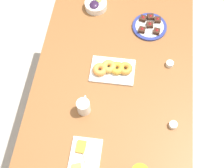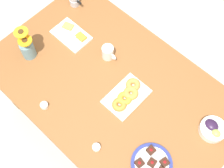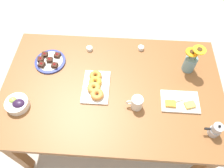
{
  "view_description": "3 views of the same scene",
  "coord_description": "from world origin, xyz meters",
  "px_view_note": "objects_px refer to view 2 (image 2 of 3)",
  "views": [
    {
      "loc": [
        -0.9,
        -0.11,
        2.46
      ],
      "look_at": [
        0.0,
        0.0,
        0.78
      ],
      "focal_mm": 50.0,
      "sensor_mm": 36.0,
      "label": 1
    },
    {
      "loc": [
        0.6,
        -0.63,
        2.52
      ],
      "look_at": [
        0.0,
        0.0,
        0.78
      ],
      "focal_mm": 50.0,
      "sensor_mm": 36.0,
      "label": 2
    },
    {
      "loc": [
        -0.06,
        0.85,
        2.07
      ],
      "look_at": [
        0.0,
        0.0,
        0.78
      ],
      "focal_mm": 35.0,
      "sensor_mm": 36.0,
      "label": 3
    }
  ],
  "objects_px": {
    "dining_table": "(112,92)",
    "jam_cup_honey": "(96,147)",
    "grape_bowl": "(213,129)",
    "flower_vase": "(27,48)",
    "coffee_mug": "(108,52)",
    "jam_cup_berry": "(44,105)",
    "dessert_plate": "(152,164)",
    "croissant_platter": "(127,95)",
    "cheese_platter": "(72,35)"
  },
  "relations": [
    {
      "from": "dining_table",
      "to": "jam_cup_honey",
      "type": "height_order",
      "value": "jam_cup_honey"
    },
    {
      "from": "grape_bowl",
      "to": "flower_vase",
      "type": "bearing_deg",
      "value": -161.56
    },
    {
      "from": "coffee_mug",
      "to": "jam_cup_berry",
      "type": "bearing_deg",
      "value": -93.87
    },
    {
      "from": "jam_cup_berry",
      "to": "dessert_plate",
      "type": "distance_m",
      "value": 0.73
    },
    {
      "from": "grape_bowl",
      "to": "jam_cup_honey",
      "type": "distance_m",
      "value": 0.69
    },
    {
      "from": "dining_table",
      "to": "croissant_platter",
      "type": "distance_m",
      "value": 0.16
    },
    {
      "from": "coffee_mug",
      "to": "grape_bowl",
      "type": "relative_size",
      "value": 0.72
    },
    {
      "from": "cheese_platter",
      "to": "flower_vase",
      "type": "bearing_deg",
      "value": -106.72
    },
    {
      "from": "coffee_mug",
      "to": "croissant_platter",
      "type": "relative_size",
      "value": 0.4
    },
    {
      "from": "grape_bowl",
      "to": "jam_cup_berry",
      "type": "relative_size",
      "value": 3.28
    },
    {
      "from": "jam_cup_honey",
      "to": "jam_cup_berry",
      "type": "height_order",
      "value": "same"
    },
    {
      "from": "jam_cup_berry",
      "to": "croissant_platter",
      "type": "bearing_deg",
      "value": 50.43
    },
    {
      "from": "jam_cup_berry",
      "to": "cheese_platter",
      "type": "bearing_deg",
      "value": 118.79
    },
    {
      "from": "dining_table",
      "to": "flower_vase",
      "type": "bearing_deg",
      "value": -160.24
    },
    {
      "from": "dining_table",
      "to": "jam_cup_berry",
      "type": "distance_m",
      "value": 0.45
    },
    {
      "from": "cheese_platter",
      "to": "flower_vase",
      "type": "xyz_separation_m",
      "value": [
        -0.09,
        -0.3,
        0.07
      ]
    },
    {
      "from": "dining_table",
      "to": "coffee_mug",
      "type": "bearing_deg",
      "value": 140.08
    },
    {
      "from": "coffee_mug",
      "to": "flower_vase",
      "type": "xyz_separation_m",
      "value": [
        -0.39,
        -0.35,
        0.03
      ]
    },
    {
      "from": "cheese_platter",
      "to": "jam_cup_honey",
      "type": "xyz_separation_m",
      "value": [
        0.68,
        -0.45,
        0.0
      ]
    },
    {
      "from": "cheese_platter",
      "to": "croissant_platter",
      "type": "relative_size",
      "value": 0.92
    },
    {
      "from": "grape_bowl",
      "to": "dessert_plate",
      "type": "relative_size",
      "value": 0.66
    },
    {
      "from": "coffee_mug",
      "to": "jam_cup_honey",
      "type": "height_order",
      "value": "coffee_mug"
    },
    {
      "from": "croissant_platter",
      "to": "grape_bowl",
      "type": "bearing_deg",
      "value": 19.7
    },
    {
      "from": "cheese_platter",
      "to": "dessert_plate",
      "type": "height_order",
      "value": "dessert_plate"
    },
    {
      "from": "coffee_mug",
      "to": "croissant_platter",
      "type": "bearing_deg",
      "value": -24.79
    },
    {
      "from": "cheese_platter",
      "to": "jam_cup_berry",
      "type": "distance_m",
      "value": 0.55
    },
    {
      "from": "cheese_platter",
      "to": "flower_vase",
      "type": "height_order",
      "value": "flower_vase"
    },
    {
      "from": "grape_bowl",
      "to": "dessert_plate",
      "type": "height_order",
      "value": "grape_bowl"
    },
    {
      "from": "coffee_mug",
      "to": "flower_vase",
      "type": "height_order",
      "value": "flower_vase"
    },
    {
      "from": "grape_bowl",
      "to": "cheese_platter",
      "type": "relative_size",
      "value": 0.6
    },
    {
      "from": "grape_bowl",
      "to": "cheese_platter",
      "type": "distance_m",
      "value": 1.11
    },
    {
      "from": "coffee_mug",
      "to": "jam_cup_berry",
      "type": "xyz_separation_m",
      "value": [
        -0.04,
        -0.53,
        -0.04
      ]
    },
    {
      "from": "grape_bowl",
      "to": "coffee_mug",
      "type": "bearing_deg",
      "value": -176.51
    },
    {
      "from": "croissant_platter",
      "to": "flower_vase",
      "type": "height_order",
      "value": "flower_vase"
    },
    {
      "from": "jam_cup_honey",
      "to": "dessert_plate",
      "type": "relative_size",
      "value": 0.2
    },
    {
      "from": "dessert_plate",
      "to": "jam_cup_berry",
      "type": "bearing_deg",
      "value": -165.48
    },
    {
      "from": "dining_table",
      "to": "croissant_platter",
      "type": "height_order",
      "value": "croissant_platter"
    },
    {
      "from": "jam_cup_honey",
      "to": "jam_cup_berry",
      "type": "bearing_deg",
      "value": -175.29
    },
    {
      "from": "dining_table",
      "to": "coffee_mug",
      "type": "height_order",
      "value": "coffee_mug"
    },
    {
      "from": "croissant_platter",
      "to": "jam_cup_honey",
      "type": "distance_m",
      "value": 0.37
    },
    {
      "from": "coffee_mug",
      "to": "jam_cup_berry",
      "type": "relative_size",
      "value": 2.35
    },
    {
      "from": "coffee_mug",
      "to": "jam_cup_honey",
      "type": "relative_size",
      "value": 2.35
    },
    {
      "from": "jam_cup_honey",
      "to": "dessert_plate",
      "type": "height_order",
      "value": "dessert_plate"
    },
    {
      "from": "coffee_mug",
      "to": "grape_bowl",
      "type": "xyz_separation_m",
      "value": [
        0.8,
        0.05,
        -0.02
      ]
    },
    {
      "from": "croissant_platter",
      "to": "jam_cup_honey",
      "type": "height_order",
      "value": "croissant_platter"
    },
    {
      "from": "dessert_plate",
      "to": "coffee_mug",
      "type": "bearing_deg",
      "value": 152.82
    },
    {
      "from": "croissant_platter",
      "to": "jam_cup_berry",
      "type": "height_order",
      "value": "croissant_platter"
    },
    {
      "from": "cheese_platter",
      "to": "jam_cup_honey",
      "type": "relative_size",
      "value": 5.42
    },
    {
      "from": "croissant_platter",
      "to": "cheese_platter",
      "type": "bearing_deg",
      "value": 171.81
    },
    {
      "from": "croissant_platter",
      "to": "jam_cup_berry",
      "type": "distance_m",
      "value": 0.51
    }
  ]
}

